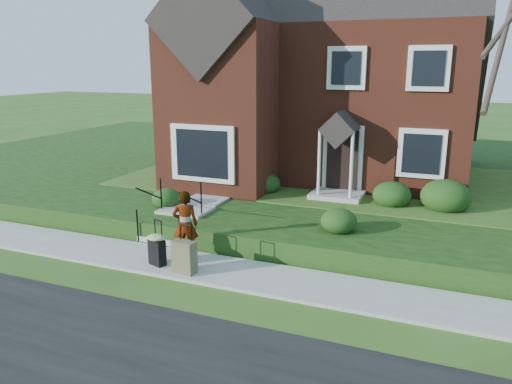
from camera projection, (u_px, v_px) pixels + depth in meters
The scene contains 10 objects.
ground at pixel (231, 274), 11.56m from camera, with size 120.00×120.00×0.00m, color #2D5119.
sidewalk at pixel (231, 273), 11.55m from camera, with size 60.00×1.60×0.08m, color #9E9B93.
terrace at pixel (438, 179), 19.79m from camera, with size 44.00×20.00×0.60m, color #17340E.
walkway at pixel (226, 189), 16.80m from camera, with size 1.20×6.00×0.06m, color #9E9B93.
main_house at pixel (331, 49), 18.93m from camera, with size 10.40×10.20×9.40m.
front_steps at pixel (178, 220), 14.01m from camera, with size 1.40×2.02×1.50m.
foundation_shrubs at pixel (307, 186), 15.55m from camera, with size 10.26×4.32×1.00m.
woman at pixel (185, 225), 12.13m from camera, with size 0.62×0.41×1.71m, color #999999.
suitcase_black at pixel (157, 248), 11.81m from camera, with size 0.55×0.50×1.10m.
suitcase_olive at pixel (184, 257), 11.36m from camera, with size 0.56×0.35×1.15m.
Camera 1 is at (4.59, -9.70, 4.74)m, focal length 35.00 mm.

